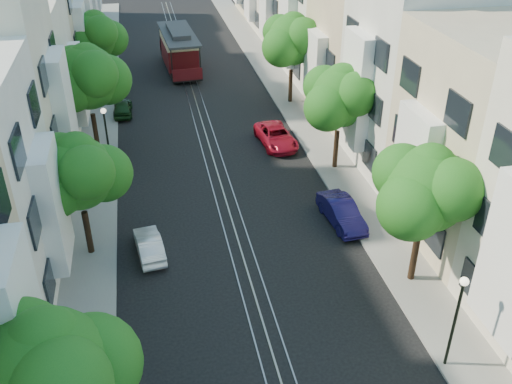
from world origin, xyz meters
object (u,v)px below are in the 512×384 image
parked_car_w_mid (149,245)px  tree_w_b (79,175)px  lamp_east (458,309)px  cable_car (179,48)px  tree_w_c (88,79)px  parked_car_e_far (276,136)px  tree_e_d (293,41)px  tree_e_c (341,98)px  tree_e_b (427,191)px  tree_w_d (96,37)px  lamp_west (106,131)px  parked_car_e_mid (341,212)px  parked_car_w_far (123,107)px  tree_w_a (49,376)px

parked_car_w_mid → tree_w_b: bearing=-20.2°
lamp_east → cable_car: size_ratio=0.47×
tree_w_c → parked_car_e_far: 12.41m
tree_e_d → parked_car_e_far: 8.71m
parked_car_e_far → tree_e_c: bearing=-59.6°
tree_e_b → cable_car: size_ratio=0.76×
tree_e_c → tree_w_b: tree_e_c is taller
tree_e_c → tree_w_d: size_ratio=1.00×
lamp_west → parked_car_e_mid: size_ratio=1.07×
tree_w_c → tree_w_d: (-0.00, 11.00, -0.47)m
lamp_east → parked_car_e_mid: lamp_east is taller
parked_car_e_mid → parked_car_w_far: parked_car_e_mid is taller
tree_e_d → tree_e_b: bearing=-90.0°
tree_w_c → parked_car_w_mid: size_ratio=2.15×
tree_e_c → tree_e_d: tree_e_d is taller
tree_w_a → tree_w_d: (-0.00, 34.00, -0.13)m
lamp_east → tree_e_d: bearing=88.0°
tree_e_c → tree_e_d: 11.00m
cable_car → parked_car_e_mid: cable_car is taller
tree_w_a → parked_car_w_mid: size_ratio=2.03×
tree_w_b → tree_w_d: (0.00, 22.00, 0.20)m
parked_car_e_mid → parked_car_w_far: (-11.20, 17.07, -0.07)m
parked_car_e_mid → cable_car: bearing=97.5°
cable_car → lamp_east: bearing=-83.0°
tree_e_d → cable_car: bearing=128.8°
tree_e_b → tree_w_b: (-14.40, 5.00, -0.34)m
parked_car_e_far → tree_w_a: bearing=-123.2°
lamp_east → lamp_west: (-12.60, 18.00, 0.00)m
cable_car → parked_car_w_far: cable_car is taller
tree_e_b → lamp_east: 5.41m
cable_car → parked_car_w_far: bearing=-121.8°
cable_car → parked_car_e_far: cable_car is taller
lamp_west → parked_car_e_far: bearing=10.3°
tree_w_a → parked_car_w_far: tree_w_a is taller
tree_e_d → lamp_west: size_ratio=1.65×
tree_w_c → parked_car_w_far: tree_w_c is taller
tree_w_d → lamp_east: (13.44, -31.98, -1.75)m
tree_e_d → parked_car_e_mid: tree_e_d is taller
parked_car_w_mid → parked_car_e_far: bearing=-137.0°
tree_w_b → parked_car_e_far: size_ratio=1.43×
parked_car_w_mid → tree_e_d: bearing=-130.7°
tree_w_c → parked_car_w_mid: tree_w_c is taller
tree_e_c → parked_car_e_mid: bearing=-105.8°
cable_car → parked_car_e_mid: size_ratio=2.27×
tree_e_c → parked_car_e_far: tree_e_c is taller
tree_w_d → parked_car_w_far: tree_w_d is taller
parked_car_w_mid → parked_car_e_mid: bearing=177.1°
tree_w_c → parked_car_w_far: 7.82m
tree_w_c → parked_car_e_mid: 17.31m
tree_w_a → tree_w_b: (-0.00, 12.00, -0.34)m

